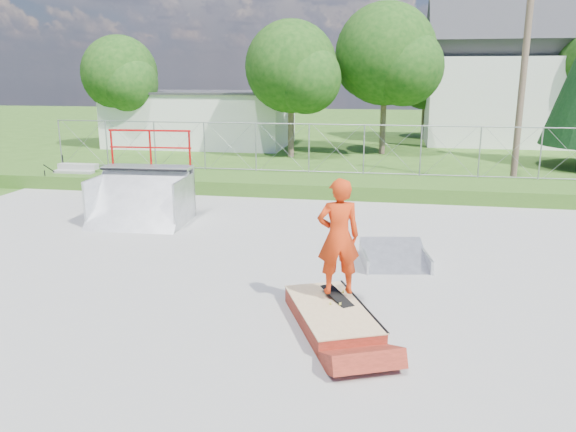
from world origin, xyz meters
name	(u,v)px	position (x,y,z in m)	size (l,w,h in m)	color
ground	(230,288)	(0.00, 0.00, 0.00)	(120.00, 120.00, 0.00)	#305618
concrete_pad	(230,287)	(0.00, 0.00, 0.02)	(20.00, 16.00, 0.04)	#989895
grass_berm	(305,184)	(0.00, 9.50, 0.25)	(24.00, 3.00, 0.50)	#305618
grind_box	(331,316)	(2.11, -1.35, 0.17)	(1.86, 2.47, 0.33)	maroon
quarter_pipe	(138,180)	(-3.74, 4.15, 1.25)	(2.50, 2.12, 2.50)	#9FA1A6
flat_bank_ramp	(395,257)	(3.13, 1.87, 0.21)	(1.36, 1.45, 0.42)	#9FA1A6
skateboard	(337,296)	(2.16, -0.98, 0.37)	(0.22, 0.80, 0.02)	black
skater	(338,241)	(2.16, -0.98, 1.35)	(0.71, 0.47, 1.95)	red
concrete_stairs	(72,176)	(-8.50, 8.70, 0.40)	(1.50, 1.60, 0.80)	#989895
chain_link_fence	(309,148)	(0.00, 10.50, 1.40)	(20.00, 0.06, 1.80)	gray
utility_building_flat	(202,119)	(-8.00, 22.00, 1.50)	(10.00, 6.00, 3.00)	silver
gable_house	(497,78)	(9.00, 26.00, 3.84)	(8.40, 6.08, 8.94)	silver
utility_pole	(523,75)	(7.50, 12.00, 4.00)	(0.24, 0.24, 8.00)	brown
tree_left_near	(296,70)	(-1.75, 17.83, 4.24)	(4.76, 4.48, 6.65)	brown
tree_center	(391,58)	(2.78, 19.81, 4.85)	(5.44, 5.12, 7.60)	brown
tree_left_far	(123,77)	(-11.77, 19.85, 3.94)	(4.42, 4.16, 6.18)	brown
tree_back_mid	(430,81)	(5.21, 27.86, 3.63)	(4.08, 3.84, 5.70)	brown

